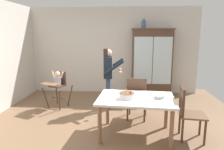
{
  "coord_description": "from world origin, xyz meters",
  "views": [
    {
      "loc": [
        0.4,
        -3.96,
        1.89
      ],
      "look_at": [
        0.09,
        0.7,
        0.95
      ],
      "focal_mm": 33.11,
      "sensor_mm": 36.0,
      "label": 1
    }
  ],
  "objects": [
    {
      "name": "high_chair_with_toddler",
      "position": [
        -1.33,
        1.08,
        0.65
      ],
      "size": [
        0.74,
        0.81,
        0.95
      ],
      "rotation": [
        0.0,
        0.0,
        -0.35
      ],
      "color": "#4C3323",
      "rests_on": "ground_plane"
    },
    {
      "name": "dining_chair_far_side",
      "position": [
        0.66,
        0.39,
        0.56
      ],
      "size": [
        0.5,
        0.5,
        0.96
      ],
      "rotation": [
        0.0,
        0.0,
        2.99
      ],
      "color": "#4C3323",
      "rests_on": "ground_plane"
    },
    {
      "name": "ceramic_vase",
      "position": [
        0.92,
        2.37,
        2.16
      ],
      "size": [
        0.13,
        0.13,
        0.27
      ],
      "color": "#3D567F",
      "rests_on": "china_cabinet"
    },
    {
      "name": "serving_bowl",
      "position": [
        1.02,
        -0.33,
        0.77
      ],
      "size": [
        0.18,
        0.18,
        0.05
      ],
      "primitive_type": "cylinder",
      "color": "#B2BCC6",
      "rests_on": "dining_table"
    },
    {
      "name": "dining_table",
      "position": [
        0.6,
        -0.32,
        0.65
      ],
      "size": [
        1.46,
        1.09,
        0.74
      ],
      "color": "silver",
      "rests_on": "ground_plane"
    },
    {
      "name": "adult_person",
      "position": [
        -0.02,
        1.03,
        0.97
      ],
      "size": [
        0.51,
        0.49,
        1.53
      ],
      "rotation": [
        0.0,
        0.0,
        1.61
      ],
      "color": "#33425B",
      "rests_on": "ground_plane"
    },
    {
      "name": "china_cabinet",
      "position": [
        1.2,
        2.37,
        1.03
      ],
      "size": [
        1.25,
        0.48,
        2.04
      ],
      "color": "#4C3323",
      "rests_on": "ground_plane"
    },
    {
      "name": "wall_back",
      "position": [
        0.0,
        2.63,
        1.35
      ],
      "size": [
        5.32,
        0.06,
        2.7
      ],
      "primitive_type": "cube",
      "color": "beige",
      "rests_on": "ground_plane"
    },
    {
      "name": "ground_plane",
      "position": [
        0.0,
        0.0,
        0.0
      ],
      "size": [
        6.24,
        6.24,
        0.0
      ],
      "primitive_type": "plane",
      "color": "brown"
    },
    {
      "name": "dining_chair_right_end",
      "position": [
        1.51,
        -0.39,
        0.56
      ],
      "size": [
        0.49,
        0.49,
        0.96
      ],
      "rotation": [
        0.0,
        0.0,
        1.45
      ],
      "color": "#4C3323",
      "rests_on": "ground_plane"
    },
    {
      "name": "birthday_cake",
      "position": [
        0.43,
        -0.38,
        0.79
      ],
      "size": [
        0.28,
        0.28,
        0.19
      ],
      "color": "white",
      "rests_on": "dining_table"
    }
  ]
}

